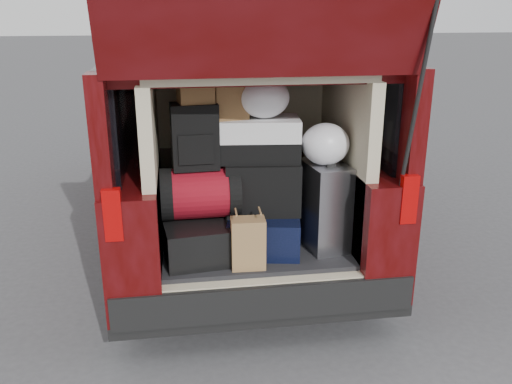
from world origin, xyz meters
TOP-DOWN VIEW (x-y plane):
  - ground at (0.00, 0.00)m, footprint 80.00×80.00m
  - minivan at (0.00, 1.86)m, footprint 1.90×5.35m
  - load_floor at (0.00, 0.28)m, footprint 1.24×1.05m
  - black_hardshell at (-0.39, 0.12)m, footprint 0.51×0.66m
  - navy_hardshell at (0.07, 0.16)m, footprint 0.56×0.65m
  - silver_roller at (0.47, 0.10)m, footprint 0.30×0.42m
  - kraft_bag at (-0.08, -0.15)m, footprint 0.22×0.14m
  - red_duffel at (-0.36, 0.14)m, footprint 0.51×0.34m
  - black_soft_case at (0.06, 0.16)m, footprint 0.51×0.34m
  - backpack at (-0.38, 0.15)m, footprint 0.30×0.19m
  - twotone_duffel at (-0.00, 0.22)m, footprint 0.65×0.38m
  - grocery_sack_lower at (-0.36, 0.17)m, footprint 0.23×0.20m
  - grocery_sack_upper at (-0.15, 0.23)m, footprint 0.24×0.21m
  - plastic_bag_center at (0.07, 0.21)m, footprint 0.34×0.32m
  - plastic_bag_right at (0.45, 0.08)m, footprint 0.35×0.33m

SIDE VIEW (x-z plane):
  - ground at x=0.00m, z-range 0.00..0.00m
  - load_floor at x=0.00m, z-range 0.00..0.55m
  - black_hardshell at x=-0.39m, z-range 0.55..0.80m
  - navy_hardshell at x=0.07m, z-range 0.55..0.80m
  - kraft_bag at x=-0.08m, z-range 0.55..0.88m
  - silver_roller at x=0.47m, z-range 0.55..1.14m
  - minivan at x=0.00m, z-range -0.47..2.29m
  - red_duffel at x=-0.36m, z-range 0.80..1.13m
  - black_soft_case at x=0.06m, z-range 0.80..1.15m
  - plastic_bag_right at x=0.45m, z-range 1.14..1.41m
  - twotone_duffel at x=0.00m, z-range 1.15..1.43m
  - backpack at x=-0.38m, z-range 1.13..1.54m
  - grocery_sack_upper at x=-0.15m, z-range 1.43..1.64m
  - plastic_bag_center at x=0.07m, z-range 1.43..1.69m
  - grocery_sack_lower at x=-0.36m, z-range 1.54..1.73m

